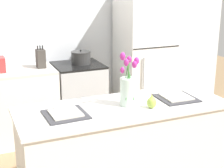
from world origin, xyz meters
TOP-DOWN VIEW (x-y plane):
  - back_wall at (0.00, 2.00)m, footprint 5.20×0.08m
  - kitchen_island at (0.00, 0.00)m, footprint 1.80×0.66m
  - stove_range at (0.10, 1.60)m, footprint 0.60×0.61m
  - refrigerator at (1.05, 1.60)m, footprint 0.68×0.67m
  - flower_vase at (0.04, -0.01)m, footprint 0.16×0.18m
  - pear_figurine at (0.19, -0.14)m, footprint 0.08×0.08m
  - plate_setting_left at (-0.51, -0.02)m, footprint 0.33×0.33m
  - plate_setting_right at (0.51, -0.02)m, footprint 0.33×0.33m
  - cooking_pot at (0.14, 1.61)m, footprint 0.25×0.25m
  - knife_block at (-0.36, 1.61)m, footprint 0.10×0.14m

SIDE VIEW (x-z plane):
  - stove_range at x=0.10m, z-range 0.00..0.90m
  - kitchen_island at x=0.00m, z-range 0.00..0.90m
  - refrigerator at x=1.05m, z-range 0.00..1.78m
  - plate_setting_left at x=-0.51m, z-range 0.90..0.93m
  - plate_setting_right at x=0.51m, z-range 0.90..0.93m
  - pear_figurine at x=0.19m, z-range 0.89..1.02m
  - cooking_pot at x=0.14m, z-range 0.89..1.07m
  - knife_block at x=-0.36m, z-range 0.88..1.15m
  - flower_vase at x=0.04m, z-range 0.83..1.28m
  - back_wall at x=0.00m, z-range 0.00..2.70m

